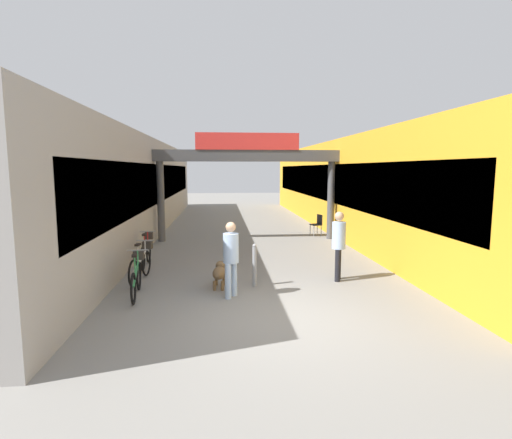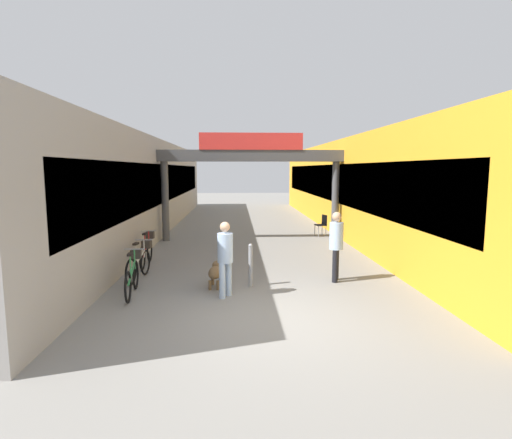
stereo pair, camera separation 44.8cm
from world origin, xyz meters
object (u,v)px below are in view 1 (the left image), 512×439
Objects in this scene: bicycle_red_third at (146,251)px; cafe_chair_black_nearer at (317,223)px; pedestrian_with_dog at (231,255)px; pedestrian_companion at (339,241)px; dog_on_leash at (219,272)px; bicycle_silver_second at (141,263)px; bicycle_green_nearest at (137,276)px; bollard_post_metal at (254,265)px.

bicycle_red_third is 7.86m from cafe_chair_black_nearer.
pedestrian_with_dog is 8.78m from cafe_chair_black_nearer.
pedestrian_with_dog is 0.95× the size of pedestrian_companion.
pedestrian_companion is 1.03× the size of bicycle_red_third.
dog_on_leash is 0.47× the size of bicycle_silver_second.
pedestrian_companion is (2.73, 1.11, 0.05)m from pedestrian_with_dog.
bollard_post_metal is at bearing 9.75° from bicycle_green_nearest.
pedestrian_companion is at bearing -21.31° from bicycle_red_third.
pedestrian_companion reaches higher than bollard_post_metal.
bicycle_red_third is at bearing 95.93° from bicycle_silver_second.
pedestrian_companion is 1.96× the size of cafe_chair_black_nearer.
pedestrian_companion reaches higher than bicycle_green_nearest.
dog_on_leash is 0.85m from bollard_post_metal.
bollard_post_metal is at bearing -171.35° from pedestrian_companion.
bicycle_green_nearest is 2.79m from bicycle_red_third.
bicycle_green_nearest is 1.00× the size of bicycle_red_third.
dog_on_leash is 0.77× the size of bollard_post_metal.
bicycle_red_third is at bearing 96.01° from bicycle_green_nearest.
bicycle_silver_second is 2.91m from bollard_post_metal.
pedestrian_companion reaches higher than cafe_chair_black_nearer.
cafe_chair_black_nearer is (6.08, 6.31, 0.10)m from bicycle_silver_second.
cafe_chair_black_nearer is at bearing 80.54° from pedestrian_companion.
bicycle_silver_second is 1.54m from bicycle_red_third.
pedestrian_companion is at bearing 22.13° from pedestrian_with_dog.
bicycle_red_third is 3.76m from bollard_post_metal.
pedestrian_companion reaches higher than bicycle_silver_second.
bicycle_silver_second is 1.62× the size of bollard_post_metal.
bicycle_red_third is at bearing 158.69° from pedestrian_companion.
cafe_chair_black_nearer reaches higher than dog_on_leash.
bicycle_silver_second is (-0.13, 1.25, 0.00)m from bicycle_green_nearest.
dog_on_leash is at bearing 14.13° from bicycle_green_nearest.
pedestrian_with_dog is 2.77m from bicycle_silver_second.
bicycle_green_nearest and bicycle_silver_second have the same top height.
pedestrian_with_dog is 0.99× the size of bicycle_red_third.
pedestrian_with_dog is at bearing -126.56° from bollard_post_metal.
bicycle_silver_second is at bearing 96.10° from bicycle_green_nearest.
pedestrian_with_dog is 3.94m from bicycle_red_third.
pedestrian_companion is at bearing -99.46° from cafe_chair_black_nearer.
pedestrian_with_dog reaches higher than bicycle_red_third.
pedestrian_with_dog is 0.99× the size of bicycle_green_nearest.
bicycle_green_nearest and bicycle_red_third have the same top height.
pedestrian_companion is 2.22m from bollard_post_metal.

